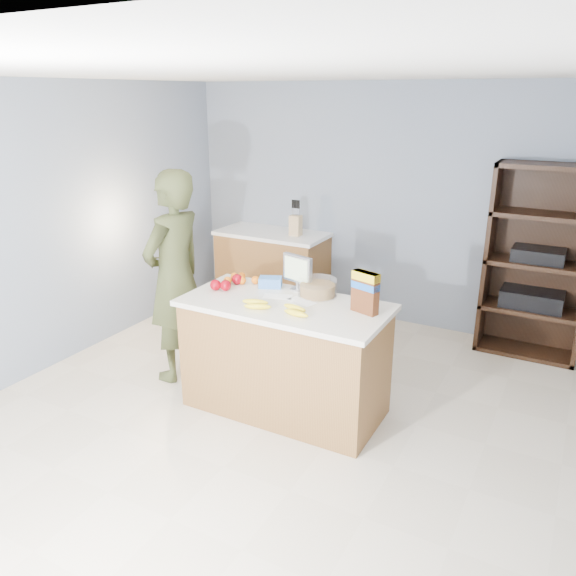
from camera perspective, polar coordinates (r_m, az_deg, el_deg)
The scene contains 15 objects.
floor at distance 4.37m, azimuth -2.25°, elevation -13.86°, with size 4.50×5.00×0.02m, color beige.
walls at distance 3.73m, azimuth -2.58°, elevation 7.92°, with size 4.52×5.02×2.51m.
counter_peninsula at distance 4.38m, azimuth -0.31°, elevation -7.42°, with size 1.56×0.76×0.90m.
back_cabinet at distance 6.46m, azimuth -1.55°, elevation 1.84°, with size 1.24×0.62×0.90m.
shelving_unit at distance 5.70m, azimuth 23.98°, elevation 2.10°, with size 0.90×0.40×1.80m.
person at distance 4.84m, azimuth -11.41°, elevation 1.08°, with size 0.66×0.43×1.81m, color #363C1F.
knife_block at distance 6.16m, azimuth 0.78°, elevation 6.44°, with size 0.12×0.10×0.31m.
envelopes at distance 4.26m, azimuth 0.17°, elevation -1.12°, with size 0.45×0.18×0.00m.
bananas at distance 4.04m, azimuth -1.27°, elevation -1.97°, with size 0.57×0.20×0.04m.
apples at distance 4.50m, azimuth -6.30°, elevation 0.48°, with size 0.17×0.29×0.09m.
oranges at distance 4.63m, azimuth -4.88°, elevation 0.94°, with size 0.27×0.22×0.07m.
blue_carton at distance 4.51m, azimuth -1.80°, elevation 0.60°, with size 0.18×0.12×0.08m, color blue.
salad_bowl at distance 4.32m, azimuth 3.02°, elevation -0.04°, with size 0.30×0.30×0.13m.
tv at distance 4.41m, azimuth 0.96°, elevation 1.80°, with size 0.28×0.12×0.28m.
cereal_box at distance 3.98m, azimuth 7.86°, elevation -0.13°, with size 0.21×0.13×0.30m.
Camera 1 is at (1.88, -3.13, 2.39)m, focal length 35.00 mm.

